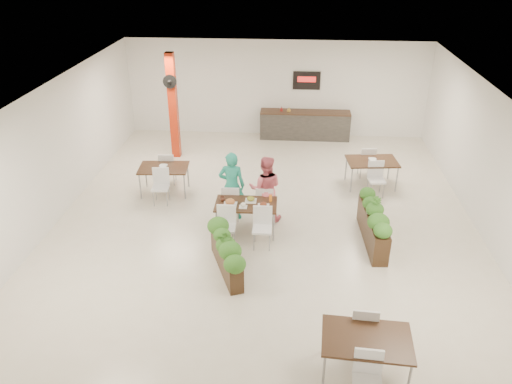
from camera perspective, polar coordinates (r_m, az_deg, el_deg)
ground at (r=12.12m, az=1.02°, el=-3.29°), size 12.00×12.00×0.00m
room_shell at (r=11.23m, az=1.11°, el=5.57°), size 10.10×12.10×3.22m
red_column at (r=15.34m, az=-9.45°, el=9.77°), size 0.40×0.41×3.20m
service_counter at (r=17.05m, az=5.59°, el=7.71°), size 3.00×0.64×2.20m
main_table at (r=11.36m, az=-1.20°, el=-1.84°), size 1.41×1.64×0.92m
diner_man at (r=11.87m, az=-2.78°, el=0.71°), size 0.63×0.42×1.72m
diner_woman at (r=11.82m, az=1.07°, el=0.39°), size 0.80×0.63×1.63m
planter_left at (r=10.17m, az=-3.43°, el=-6.65°), size 0.90×1.68×0.92m
planter_right at (r=11.38m, az=13.27°, el=-3.28°), size 0.50×2.13×1.12m
side_table_a at (r=13.37m, az=-10.49°, el=2.37°), size 1.34×1.65×0.92m
side_table_b at (r=13.89m, az=13.10°, el=3.11°), size 1.42×1.66×0.92m
side_table_c at (r=8.09m, az=12.50°, el=-16.59°), size 1.41×1.64×0.92m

